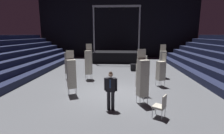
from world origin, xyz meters
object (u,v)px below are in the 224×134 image
at_px(chair_stack_mid_left, 161,70).
at_px(chair_stack_rear_right, 69,66).
at_px(chair_stack_mid_centre, 143,77).
at_px(man_with_tie, 111,89).
at_px(loose_chair_near_man, 161,105).
at_px(chair_stack_rear_left, 163,61).
at_px(equipment_road_case, 136,67).
at_px(stage_riser, 117,56).
at_px(chair_stack_mid_right, 89,62).
at_px(chair_stack_front_right, 141,75).
at_px(chair_stack_front_left, 71,73).

relative_size(chair_stack_mid_left, chair_stack_rear_right, 1.04).
bearing_deg(chair_stack_mid_centre, chair_stack_mid_left, -137.34).
bearing_deg(man_with_tie, loose_chair_near_man, 170.36).
distance_m(chair_stack_rear_left, equipment_road_case, 3.09).
relative_size(chair_stack_rear_left, chair_stack_rear_right, 1.26).
bearing_deg(loose_chair_near_man, chair_stack_rear_right, 76.16).
xyz_separation_m(chair_stack_mid_left, loose_chair_near_man, (-0.91, -4.14, -0.49)).
bearing_deg(chair_stack_mid_left, stage_riser, -1.67).
xyz_separation_m(chair_stack_mid_centre, chair_stack_rear_right, (-4.76, 4.16, -0.29)).
bearing_deg(chair_stack_mid_left, man_with_tie, 120.93).
relative_size(chair_stack_mid_centre, equipment_road_case, 2.84).
distance_m(man_with_tie, chair_stack_rear_left, 6.77).
relative_size(stage_riser, chair_stack_mid_left, 3.04).
relative_size(man_with_tie, equipment_road_case, 1.88).
bearing_deg(chair_stack_mid_right, chair_stack_mid_centre, 132.45).
distance_m(chair_stack_mid_left, chair_stack_mid_right, 4.99).
bearing_deg(loose_chair_near_man, chair_stack_front_right, 42.53).
bearing_deg(chair_stack_mid_right, man_with_tie, 115.06).
relative_size(chair_stack_front_left, chair_stack_rear_right, 1.22).
height_order(chair_stack_rear_left, loose_chair_near_man, chair_stack_rear_left).
xyz_separation_m(man_with_tie, equipment_road_case, (1.72, 8.11, -0.66)).
bearing_deg(stage_riser, chair_stack_mid_centre, -82.63).
height_order(chair_stack_mid_left, equipment_road_case, chair_stack_mid_left).
xyz_separation_m(chair_stack_mid_left, equipment_road_case, (-1.17, 4.57, -0.73)).
bearing_deg(chair_stack_front_left, chair_stack_mid_centre, 139.53).
relative_size(chair_stack_front_right, chair_stack_mid_left, 1.04).
bearing_deg(chair_stack_front_left, chair_stack_mid_left, 174.37).
distance_m(chair_stack_mid_centre, chair_stack_rear_left, 5.47).
height_order(stage_riser, chair_stack_rear_left, stage_riser).
distance_m(chair_stack_mid_centre, loose_chair_near_man, 1.62).
bearing_deg(man_with_tie, chair_stack_mid_right, -61.63).
relative_size(chair_stack_mid_left, chair_stack_mid_centre, 0.80).
distance_m(chair_stack_rear_left, chair_stack_rear_right, 6.92).
height_order(stage_riser, equipment_road_case, stage_riser).
xyz_separation_m(chair_stack_front_right, chair_stack_rear_right, (-4.85, 2.91, -0.08)).
bearing_deg(stage_riser, chair_stack_front_right, -81.33).
xyz_separation_m(stage_riser, chair_stack_mid_left, (3.05, -9.33, 0.32)).
xyz_separation_m(chair_stack_front_left, chair_stack_rear_left, (5.72, 4.09, 0.04)).
xyz_separation_m(stage_riser, chair_stack_front_right, (1.66, -10.88, 0.36)).
relative_size(chair_stack_mid_centre, chair_stack_rear_right, 1.30).
xyz_separation_m(man_with_tie, chair_stack_mid_left, (2.90, 3.54, 0.07)).
height_order(chair_stack_mid_centre, chair_stack_rear_left, chair_stack_mid_centre).
distance_m(man_with_tie, equipment_road_case, 8.32).
distance_m(chair_stack_mid_right, chair_stack_rear_left, 5.50).
xyz_separation_m(chair_stack_mid_centre, equipment_road_case, (0.30, 7.38, -0.98)).
height_order(chair_stack_mid_centre, equipment_road_case, chair_stack_mid_centre).
height_order(chair_stack_front_right, chair_stack_rear_left, chair_stack_rear_left).
bearing_deg(chair_stack_front_right, chair_stack_mid_centre, 158.12).
height_order(man_with_tie, equipment_road_case, man_with_tie).
relative_size(chair_stack_front_left, chair_stack_rear_left, 0.97).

